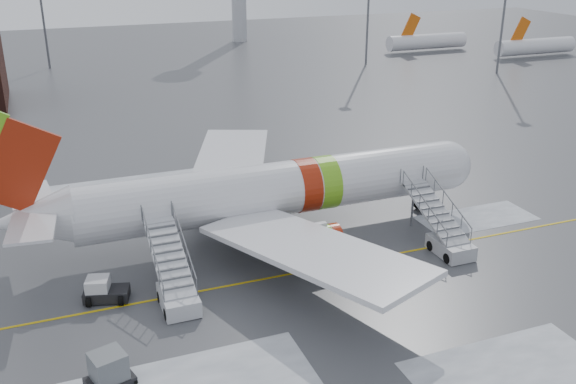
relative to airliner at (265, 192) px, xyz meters
name	(u,v)px	position (x,y,z in m)	size (l,w,h in m)	color
ground	(234,277)	(-3.90, -4.92, -3.42)	(260.00, 260.00, 0.00)	#494C4F
airliner	(265,192)	(0.00, 0.00, 0.00)	(35.03, 32.97, 11.18)	silver
airstair_fwd	(445,236)	(10.69, -6.54, -2.35)	(2.05, 7.70, 3.48)	#A5A7AC
airstair_aft	(175,285)	(-7.90, -6.54, -2.35)	(2.05, 7.70, 3.48)	silver
pushback_tug	(104,290)	(-11.85, -4.85, -2.77)	(2.85, 2.44, 1.47)	black
uld_container	(109,371)	(-12.47, -12.91, -2.60)	(2.48, 2.08, 1.75)	black
distant_aircraft	(460,55)	(58.60, 59.08, -3.42)	(35.00, 18.00, 8.00)	#D8590C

